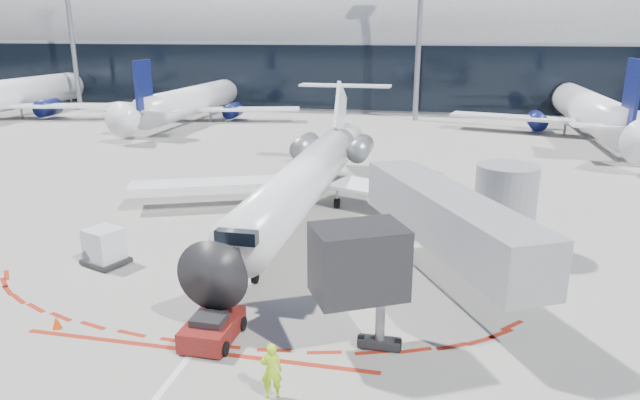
% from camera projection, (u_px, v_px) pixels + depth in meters
% --- Properties ---
extents(ground, '(260.00, 260.00, 0.00)m').
position_uv_depth(ground, '(279.00, 243.00, 32.04)').
color(ground, slate).
rests_on(ground, ground).
extents(apron_centerline, '(0.25, 40.00, 0.01)m').
position_uv_depth(apron_centerline, '(289.00, 231.00, 33.91)').
color(apron_centerline, silver).
rests_on(apron_centerline, ground).
extents(apron_stop_bar, '(14.00, 0.25, 0.01)m').
position_uv_depth(apron_stop_bar, '(194.00, 351.00, 21.26)').
color(apron_stop_bar, maroon).
rests_on(apron_stop_bar, ground).
extents(terminal_building, '(150.00, 24.15, 24.00)m').
position_uv_depth(terminal_building, '(391.00, 50.00, 90.49)').
color(terminal_building, gray).
rests_on(terminal_building, ground).
extents(jet_bridge, '(10.03, 15.20, 4.90)m').
position_uv_depth(jet_bridge, '(463.00, 221.00, 26.38)').
color(jet_bridge, gray).
rests_on(jet_bridge, ground).
extents(light_mast_west, '(0.70, 0.70, 25.00)m').
position_uv_depth(light_mast_west, '(70.00, 23.00, 82.51)').
color(light_mast_west, gray).
rests_on(light_mast_west, ground).
extents(light_mast_centre, '(0.70, 0.70, 25.00)m').
position_uv_depth(light_mast_centre, '(420.00, 22.00, 72.44)').
color(light_mast_centre, gray).
rests_on(light_mast_centre, ground).
extents(regional_jet, '(24.74, 30.51, 7.64)m').
position_uv_depth(regional_jet, '(309.00, 175.00, 36.64)').
color(regional_jet, white).
rests_on(regional_jet, ground).
extents(pushback_tug, '(1.92, 4.45, 1.15)m').
position_uv_depth(pushback_tug, '(212.00, 328.00, 21.86)').
color(pushback_tug, '#54130C').
rests_on(pushback_tug, ground).
extents(ramp_worker, '(0.82, 0.65, 1.96)m').
position_uv_depth(ramp_worker, '(271.00, 371.00, 18.31)').
color(ramp_worker, '#A2DA16').
rests_on(ramp_worker, ground).
extents(uld_container, '(2.50, 2.33, 1.91)m').
position_uv_depth(uld_container, '(105.00, 247.00, 28.88)').
color(uld_container, black).
rests_on(uld_container, ground).
extents(safety_cone_left, '(0.37, 0.37, 0.52)m').
position_uv_depth(safety_cone_left, '(57.00, 322.00, 22.80)').
color(safety_cone_left, '#D94104').
rests_on(safety_cone_left, ground).
extents(bg_airliner_0, '(37.24, 39.43, 12.05)m').
position_uv_depth(bg_airliner_0, '(6.00, 73.00, 76.88)').
color(bg_airliner_0, white).
rests_on(bg_airliner_0, ground).
extents(bg_airliner_1, '(32.58, 34.49, 10.54)m').
position_uv_depth(bg_airliner_1, '(196.00, 79.00, 75.22)').
color(bg_airliner_1, white).
rests_on(bg_airliner_1, ground).
extents(bg_airliner_2, '(35.38, 37.46, 11.45)m').
position_uv_depth(bg_airliner_2, '(590.00, 84.00, 64.11)').
color(bg_airliner_2, white).
rests_on(bg_airliner_2, ground).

